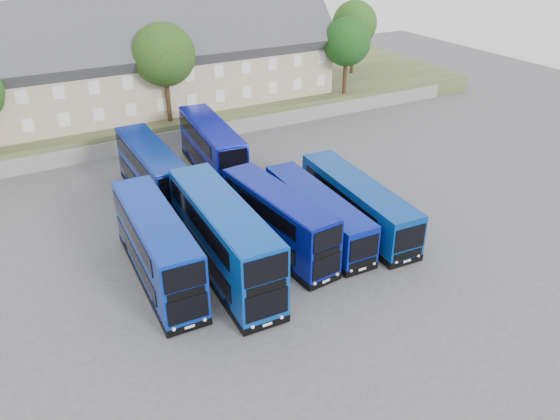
% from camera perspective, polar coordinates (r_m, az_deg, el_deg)
% --- Properties ---
extents(ground, '(120.00, 120.00, 0.00)m').
position_cam_1_polar(ground, '(33.48, -0.15, -7.19)').
color(ground, '#4D4D53').
rests_on(ground, ground).
extents(retaining_wall, '(70.00, 0.40, 1.50)m').
position_cam_1_polar(retaining_wall, '(53.05, -12.79, 7.02)').
color(retaining_wall, slate).
rests_on(retaining_wall, ground).
extents(earth_bank, '(80.00, 20.00, 2.00)m').
position_cam_1_polar(earth_bank, '(62.15, -15.62, 10.08)').
color(earth_bank, '#454E2B').
rests_on(earth_bank, ground).
extents(terrace_row, '(48.00, 10.40, 11.20)m').
position_cam_1_polar(terrace_row, '(56.31, -18.31, 13.81)').
color(terrace_row, tan).
rests_on(terrace_row, earth_bank).
extents(dd_front_left, '(2.92, 11.16, 4.40)m').
position_cam_1_polar(dd_front_left, '(33.10, -12.70, -3.93)').
color(dd_front_left, '#082797').
rests_on(dd_front_left, ground).
extents(dd_front_mid, '(3.18, 12.16, 4.80)m').
position_cam_1_polar(dd_front_mid, '(32.90, -5.92, -3.13)').
color(dd_front_mid, '#083999').
rests_on(dd_front_mid, ground).
extents(dd_front_right, '(3.29, 10.48, 4.10)m').
position_cam_1_polar(dd_front_right, '(35.31, -0.22, -1.25)').
color(dd_front_right, '#071280').
rests_on(dd_front_right, ground).
extents(dd_rear_left, '(2.53, 10.96, 4.35)m').
position_cam_1_polar(dd_rear_left, '(42.71, -13.18, 3.66)').
color(dd_rear_left, navy).
rests_on(dd_rear_left, ground).
extents(dd_rear_right, '(3.58, 11.37, 4.45)m').
position_cam_1_polar(dd_rear_right, '(46.30, -7.10, 6.25)').
color(dd_rear_right, '#080D92').
rests_on(dd_rear_right, ground).
extents(coach_east_a, '(2.70, 11.30, 3.07)m').
position_cam_1_polar(coach_east_a, '(37.35, 3.86, -0.44)').
color(coach_east_a, navy).
rests_on(coach_east_a, ground).
extents(coach_east_b, '(3.26, 12.16, 3.29)m').
position_cam_1_polar(coach_east_b, '(38.77, 8.04, 0.66)').
color(coach_east_b, navy).
rests_on(coach_east_b, ground).
extents(tree_mid, '(5.76, 5.76, 9.18)m').
position_cam_1_polar(tree_mid, '(53.01, -11.91, 15.40)').
color(tree_mid, '#382314').
rests_on(tree_mid, earth_bank).
extents(tree_east, '(5.12, 5.12, 8.16)m').
position_cam_1_polar(tree_east, '(61.51, 7.04, 16.88)').
color(tree_east, '#382314').
rests_on(tree_east, earth_bank).
extents(tree_far, '(5.44, 5.44, 8.67)m').
position_cam_1_polar(tree_far, '(70.49, 7.82, 18.58)').
color(tree_far, '#382314').
rests_on(tree_far, earth_bank).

